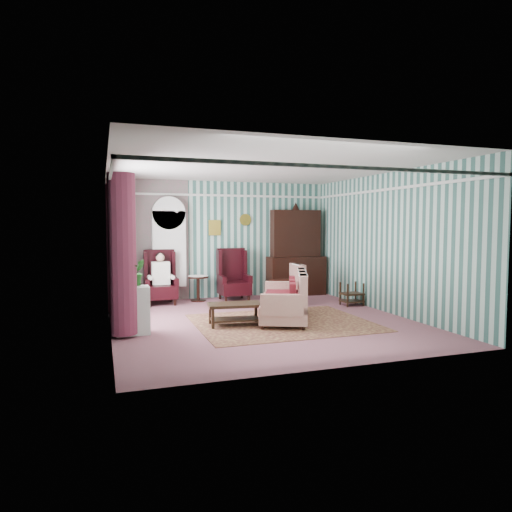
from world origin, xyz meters
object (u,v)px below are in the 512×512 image
object	(u,v)px
nest_table	(352,294)
plant_stand	(133,311)
round_side_table	(198,289)
floral_armchair	(286,282)
bookcase	(169,254)
seated_woman	(161,279)
dresser_hutch	(296,250)
wingback_left	(161,277)
sofa	(283,295)
wingback_right	(234,274)
coffee_table	(235,315)

from	to	relation	value
nest_table	plant_stand	world-z (taller)	plant_stand
round_side_table	floral_armchair	bearing A→B (deg)	-31.20
bookcase	seated_woman	size ratio (longest dim) A/B	1.90
bookcase	dresser_hutch	xyz separation A→B (m)	(3.25, -0.12, 0.06)
bookcase	plant_stand	bearing A→B (deg)	-108.49
floral_armchair	dresser_hutch	bearing A→B (deg)	-33.66
wingback_left	dresser_hutch	bearing A→B (deg)	4.41
sofa	wingback_right	bearing A→B (deg)	28.49
bookcase	seated_woman	xyz separation A→B (m)	(-0.25, -0.39, -0.53)
wingback_left	floral_armchair	distance (m)	2.88
sofa	coffee_table	bearing A→B (deg)	122.08
bookcase	dresser_hutch	bearing A→B (deg)	-2.11
nest_table	plant_stand	distance (m)	5.02
dresser_hutch	round_side_table	distance (m)	2.75
bookcase	nest_table	bearing A→B (deg)	-26.92
floral_armchair	coffee_table	bearing A→B (deg)	134.34
wingback_right	plant_stand	xyz separation A→B (m)	(-2.55, -2.75, -0.22)
round_side_table	bookcase	bearing A→B (deg)	159.73
bookcase	sofa	xyz separation A→B (m)	(1.76, -2.91, -0.64)
sofa	floral_armchair	distance (m)	1.72
round_side_table	plant_stand	bearing A→B (deg)	-120.38
wingback_right	coffee_table	xyz separation A→B (m)	(-0.75, -2.69, -0.42)
dresser_hutch	round_side_table	bearing A→B (deg)	-177.36
wingback_right	round_side_table	size ratio (longest dim) A/B	2.08
wingback_left	sofa	distance (m)	3.23
dresser_hutch	wingback_left	world-z (taller)	dresser_hutch
bookcase	sofa	distance (m)	3.46
nest_table	coffee_table	world-z (taller)	nest_table
wingback_left	round_side_table	xyz separation A→B (m)	(0.90, 0.15, -0.33)
bookcase	sofa	world-z (taller)	bookcase
round_side_table	seated_woman	bearing A→B (deg)	-170.54
nest_table	seated_woman	bearing A→B (deg)	159.15
round_side_table	nest_table	xyz separation A→B (m)	(3.17, -1.70, -0.03)
wingback_left	plant_stand	size ratio (longest dim) A/B	1.56
dresser_hutch	nest_table	bearing A→B (deg)	-72.61
wingback_right	nest_table	bearing A→B (deg)	-33.75
wingback_left	floral_armchair	bearing A→B (deg)	-19.28
dresser_hutch	nest_table	size ratio (longest dim) A/B	4.37
bookcase	dresser_hutch	world-z (taller)	dresser_hutch
round_side_table	nest_table	world-z (taller)	round_side_table
wingback_left	plant_stand	xyz separation A→B (m)	(-0.80, -2.75, -0.22)
bookcase	seated_woman	distance (m)	0.70
bookcase	seated_woman	world-z (taller)	bookcase
seated_woman	round_side_table	world-z (taller)	seated_woman
wingback_left	wingback_right	size ratio (longest dim) A/B	1.00
wingback_left	round_side_table	bearing A→B (deg)	9.46
wingback_right	floral_armchair	bearing A→B (deg)	-44.51
seated_woman	nest_table	xyz separation A→B (m)	(4.07, -1.55, -0.32)
round_side_table	nest_table	distance (m)	3.60
sofa	round_side_table	bearing A→B (deg)	45.19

